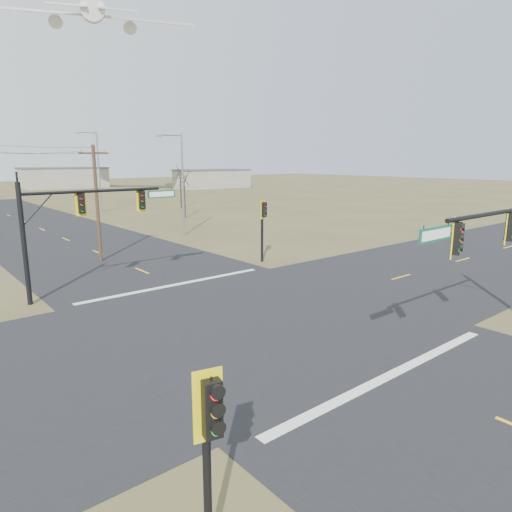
{
  "coord_description": "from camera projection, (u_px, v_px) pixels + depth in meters",
  "views": [
    {
      "loc": [
        -12.96,
        -15.81,
        7.35
      ],
      "look_at": [
        0.86,
        1.0,
        2.73
      ],
      "focal_mm": 32.0,
      "sensor_mm": 36.0,
      "label": 1
    }
  ],
  "objects": [
    {
      "name": "jet_airliner",
      "position": [
        93.0,
        12.0,
        78.84
      ],
      "size": [
        29.13,
        30.0,
        14.93
      ],
      "rotation": [
        0.0,
        -0.24,
        1.2
      ],
      "color": "white"
    },
    {
      "name": "streetlight_b",
      "position": [
        97.0,
        167.0,
        63.57
      ],
      "size": [
        3.11,
        0.47,
        11.1
      ],
      "rotation": [
        0.0,
        0.0,
        -0.36
      ],
      "color": "gray",
      "rests_on": "ground"
    },
    {
      "name": "utility_pole_near",
      "position": [
        97.0,
        201.0,
        32.74
      ],
      "size": [
        2.03,
        0.52,
        8.37
      ],
      "rotation": [
        0.0,
        0.0,
        -0.2
      ],
      "color": "#43301D",
      "rests_on": "ground"
    },
    {
      "name": "warehouse_right",
      "position": [
        212.0,
        179.0,
        119.44
      ],
      "size": [
        18.0,
        10.0,
        4.5
      ],
      "primitive_type": "cube",
      "color": "#9A9589",
      "rests_on": "ground"
    },
    {
      "name": "bare_tree_d",
      "position": [
        180.0,
        171.0,
        68.69
      ],
      "size": [
        3.0,
        3.0,
        6.95
      ],
      "rotation": [
        0.0,
        0.0,
        -0.15
      ],
      "color": "black",
      "rests_on": "ground"
    },
    {
      "name": "stop_bar_far",
      "position": [
        176.0,
        285.0,
        27.18
      ],
      "size": [
        12.0,
        0.4,
        0.01
      ],
      "primitive_type": "cube",
      "color": "silver",
      "rests_on": "road_ns"
    },
    {
      "name": "stop_bar_near",
      "position": [
        392.0,
        374.0,
        15.85
      ],
      "size": [
        12.0,
        0.4,
        0.01
      ],
      "primitive_type": "cube",
      "color": "silver",
      "rests_on": "road_ns"
    },
    {
      "name": "road_ew",
      "position": [
        255.0,
        318.0,
        21.52
      ],
      "size": [
        160.0,
        14.0,
        0.02
      ],
      "primitive_type": "cube",
      "color": "black",
      "rests_on": "ground"
    },
    {
      "name": "road_ns",
      "position": [
        255.0,
        318.0,
        21.52
      ],
      "size": [
        14.0,
        160.0,
        0.02
      ],
      "primitive_type": "cube",
      "color": "black",
      "rests_on": "ground"
    },
    {
      "name": "streetlight_a",
      "position": [
        181.0,
        179.0,
        43.93
      ],
      "size": [
        2.73,
        0.43,
        9.75
      ],
      "rotation": [
        0.0,
        0.0,
        -0.39
      ],
      "color": "gray",
      "rests_on": "ground"
    },
    {
      "name": "bare_tree_c",
      "position": [
        184.0,
        178.0,
        57.36
      ],
      "size": [
        2.93,
        2.93,
        6.36
      ],
      "rotation": [
        0.0,
        0.0,
        0.09
      ],
      "color": "black",
      "rests_on": "ground"
    },
    {
      "name": "mast_arm_far",
      "position": [
        86.0,
        212.0,
        24.65
      ],
      "size": [
        8.83,
        0.44,
        6.26
      ],
      "rotation": [
        0.0,
        0.0,
        -0.07
      ],
      "color": "black",
      "rests_on": "ground"
    },
    {
      "name": "mast_arm_near",
      "position": [
        507.0,
        238.0,
        17.16
      ],
      "size": [
        10.32,
        0.6,
        6.08
      ],
      "rotation": [
        0.0,
        0.0,
        0.43
      ],
      "color": "black",
      "rests_on": "ground"
    },
    {
      "name": "warehouse_mid",
      "position": [
        64.0,
        178.0,
        119.64
      ],
      "size": [
        20.0,
        12.0,
        5.0
      ],
      "primitive_type": "cube",
      "color": "#9A9589",
      "rests_on": "ground"
    },
    {
      "name": "pedestal_signal_ne",
      "position": [
        263.0,
        217.0,
        32.67
      ],
      "size": [
        0.66,
        0.58,
        4.54
      ],
      "rotation": [
        0.0,
        0.0,
        0.36
      ],
      "color": "black",
      "rests_on": "ground"
    },
    {
      "name": "ground",
      "position": [
        255.0,
        318.0,
        21.52
      ],
      "size": [
        320.0,
        320.0,
        0.0
      ],
      "primitive_type": "plane",
      "color": "brown",
      "rests_on": "ground"
    },
    {
      "name": "pedestal_signal_sw",
      "position": [
        211.0,
        423.0,
        7.92
      ],
      "size": [
        0.64,
        0.54,
        3.87
      ],
      "rotation": [
        0.0,
        0.0,
        -0.23
      ],
      "color": "black",
      "rests_on": "ground"
    }
  ]
}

